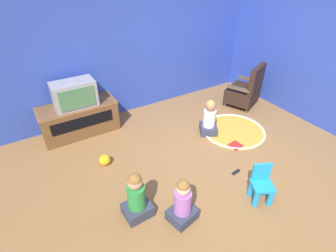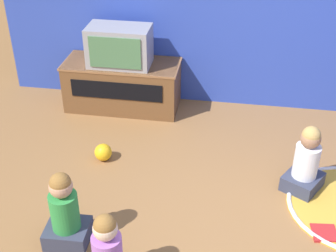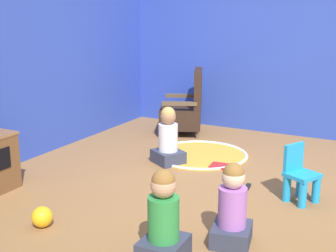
% 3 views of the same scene
% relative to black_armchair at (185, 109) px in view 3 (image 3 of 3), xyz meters
% --- Properties ---
extents(ground_plane, '(30.00, 30.00, 0.00)m').
position_rel_black_armchair_xyz_m(ground_plane, '(-1.69, -1.28, -0.34)').
color(ground_plane, olive).
extents(wall_back, '(5.39, 0.12, 2.54)m').
position_rel_black_armchair_xyz_m(wall_back, '(-1.99, 1.13, 0.93)').
color(wall_back, '#2D47B2').
rests_on(wall_back, ground_plane).
extents(wall_right, '(0.12, 5.47, 2.54)m').
position_rel_black_armchair_xyz_m(wall_right, '(0.64, -1.55, 0.93)').
color(wall_right, '#2D47B2').
rests_on(wall_right, ground_plane).
extents(black_armchair, '(0.82, 0.77, 0.90)m').
position_rel_black_armchair_xyz_m(black_armchair, '(0.00, 0.00, 0.00)').
color(black_armchair, brown).
rests_on(black_armchair, ground_plane).
extents(yellow_kid_chair, '(0.35, 0.34, 0.52)m').
position_rel_black_armchair_xyz_m(yellow_kid_chair, '(-1.69, -1.99, -0.12)').
color(yellow_kid_chair, '#1E99DB').
rests_on(yellow_kid_chair, ground_plane).
extents(play_mat, '(1.15, 1.15, 0.04)m').
position_rel_black_armchair_xyz_m(play_mat, '(-0.86, -0.63, -0.33)').
color(play_mat, gold).
rests_on(play_mat, ground_plane).
extents(child_watching_left, '(0.37, 0.34, 0.63)m').
position_rel_black_armchair_xyz_m(child_watching_left, '(-2.73, -1.72, -0.07)').
color(child_watching_left, '#33384C').
rests_on(child_watching_left, ground_plane).
extents(child_watching_center, '(0.42, 0.43, 0.65)m').
position_rel_black_armchair_xyz_m(child_watching_center, '(-1.29, -0.42, -0.06)').
color(child_watching_center, '#33384C').
rests_on(child_watching_center, ground_plane).
extents(child_watching_right, '(0.35, 0.31, 0.66)m').
position_rel_black_armchair_xyz_m(child_watching_right, '(-3.16, -1.38, -0.05)').
color(child_watching_right, '#33384C').
rests_on(child_watching_right, ground_plane).
extents(toy_ball, '(0.17, 0.17, 0.17)m').
position_rel_black_armchair_xyz_m(toy_ball, '(-3.19, -0.29, -0.25)').
color(toy_ball, yellow).
rests_on(toy_ball, ground_plane).
extents(book, '(0.22, 0.21, 0.02)m').
position_rel_black_armchair_xyz_m(book, '(-1.15, -0.99, -0.33)').
color(book, '#B22323').
rests_on(book, ground_plane).
extents(remote_control, '(0.15, 0.06, 0.02)m').
position_rel_black_armchair_xyz_m(remote_control, '(-1.60, -1.47, -0.33)').
color(remote_control, black).
rests_on(remote_control, ground_plane).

